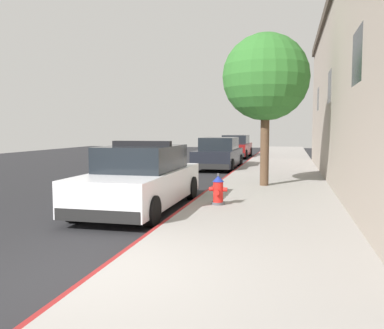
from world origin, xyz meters
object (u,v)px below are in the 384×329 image
police_cruiser (141,179)px  parked_car_silver_ahead (219,154)px  street_tree (266,78)px  fire_hydrant (218,190)px  parked_car_dark_far (236,147)px

police_cruiser → parked_car_silver_ahead: bearing=89.5°
parked_car_silver_ahead → street_tree: size_ratio=0.99×
parked_car_silver_ahead → fire_hydrant: (1.77, -10.51, -0.25)m
police_cruiser → street_tree: 5.65m
police_cruiser → parked_car_silver_ahead: police_cruiser is taller
fire_hydrant → police_cruiser: bearing=-171.9°
parked_car_dark_far → street_tree: street_tree is taller
police_cruiser → fire_hydrant: (1.87, 0.27, -0.25)m
police_cruiser → parked_car_dark_far: size_ratio=1.00×
parked_car_silver_ahead → fire_hydrant: size_ratio=6.37×
parked_car_dark_far → fire_hydrant: parked_car_dark_far is taller
parked_car_dark_far → street_tree: (2.91, -15.33, 2.87)m
street_tree → police_cruiser: bearing=-124.4°
parked_car_dark_far → fire_hydrant: 19.19m
parked_car_silver_ahead → parked_car_dark_far: same height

